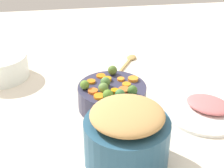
{
  "coord_description": "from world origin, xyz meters",
  "views": [
    {
      "loc": [
        -0.98,
        0.14,
        0.68
      ],
      "look_at": [
        0.02,
        -0.01,
        0.11
      ],
      "focal_mm": 54.41,
      "sensor_mm": 36.0,
      "label": 1
    }
  ],
  "objects": [
    {
      "name": "carrot_slice_7",
      "position": [
        -0.01,
        0.06,
        0.11
      ],
      "size": [
        0.04,
        0.04,
        0.01
      ],
      "primitive_type": "cylinder",
      "rotation": [
        0.0,
        0.0,
        2.76
      ],
      "color": "orange",
      "rests_on": "serving_bowl_carrots"
    },
    {
      "name": "tabletop",
      "position": [
        0.0,
        0.0,
        0.01
      ],
      "size": [
        2.4,
        2.4,
        0.02
      ],
      "primitive_type": "cube",
      "color": "silver",
      "rests_on": "ground"
    },
    {
      "name": "carrot_slice_2",
      "position": [
        0.06,
        0.0,
        0.11
      ],
      "size": [
        0.04,
        0.04,
        0.01
      ],
      "primitive_type": "cylinder",
      "rotation": [
        0.0,
        0.0,
        2.7
      ],
      "color": "orange",
      "rests_on": "serving_bowl_carrots"
    },
    {
      "name": "brussels_sprout_2",
      "position": [
        -0.06,
        0.01,
        0.12
      ],
      "size": [
        0.04,
        0.04,
        0.04
      ],
      "primitive_type": "sphere",
      "color": "#578228",
      "rests_on": "serving_bowl_carrots"
    },
    {
      "name": "brussels_sprout_0",
      "position": [
        0.02,
        0.08,
        0.12
      ],
      "size": [
        0.03,
        0.03,
        0.03
      ],
      "primitive_type": "sphere",
      "color": "olive",
      "rests_on": "serving_bowl_carrots"
    },
    {
      "name": "carrot_slice_0",
      "position": [
        0.05,
        -0.09,
        0.11
      ],
      "size": [
        0.05,
        0.05,
        0.01
      ],
      "primitive_type": "cylinder",
      "rotation": [
        0.0,
        0.0,
        2.76
      ],
      "color": "orange",
      "rests_on": "serving_bowl_carrots"
    },
    {
      "name": "wooden_spoon",
      "position": [
        0.35,
        -0.13,
        0.03
      ],
      "size": [
        0.25,
        0.16,
        0.01
      ],
      "color": "tan",
      "rests_on": "tabletop"
    },
    {
      "name": "carrot_slice_9",
      "position": [
        -0.02,
        -0.05,
        0.11
      ],
      "size": [
        0.05,
        0.05,
        0.01
      ],
      "primitive_type": "cylinder",
      "rotation": [
        0.0,
        0.0,
        2.77
      ],
      "color": "orange",
      "rests_on": "serving_bowl_carrots"
    },
    {
      "name": "metal_pot",
      "position": [
        -0.27,
        -0.01,
        0.09
      ],
      "size": [
        0.23,
        0.23,
        0.14
      ],
      "primitive_type": "cylinder",
      "color": "#275371",
      "rests_on": "tabletop"
    },
    {
      "name": "stuffing_mound",
      "position": [
        -0.27,
        -0.01,
        0.18
      ],
      "size": [
        0.2,
        0.2,
        0.04
      ],
      "primitive_type": "ellipsoid",
      "color": "tan",
      "rests_on": "metal_pot"
    },
    {
      "name": "brussels_sprout_6",
      "position": [
        -0.06,
        -0.02,
        0.12
      ],
      "size": [
        0.03,
        0.03,
        0.03
      ],
      "primitive_type": "sphere",
      "color": "#42793E",
      "rests_on": "serving_bowl_carrots"
    },
    {
      "name": "ham_plate",
      "position": [
        -0.07,
        -0.32,
        0.03
      ],
      "size": [
        0.27,
        0.27,
        0.01
      ],
      "primitive_type": "cylinder",
      "color": "white",
      "rests_on": "tabletop"
    },
    {
      "name": "brussels_sprout_1",
      "position": [
        0.11,
        -0.03,
        0.12
      ],
      "size": [
        0.03,
        0.03,
        0.03
      ],
      "primitive_type": "sphere",
      "color": "#51712F",
      "rests_on": "serving_bowl_carrots"
    },
    {
      "name": "carrot_slice_5",
      "position": [
        0.1,
        0.02,
        0.1
      ],
      "size": [
        0.04,
        0.04,
        0.01
      ],
      "primitive_type": "cylinder",
      "rotation": [
        0.0,
        0.0,
        3.06
      ],
      "color": "orange",
      "rests_on": "serving_bowl_carrots"
    },
    {
      "name": "brussels_sprout_3",
      "position": [
        0.02,
        0.01,
        0.12
      ],
      "size": [
        0.03,
        0.03,
        0.03
      ],
      "primitive_type": "sphere",
      "color": "#4D7A3D",
      "rests_on": "serving_bowl_carrots"
    },
    {
      "name": "serving_bowl_carrots",
      "position": [
        0.02,
        -0.01,
        0.06
      ],
      "size": [
        0.24,
        0.24,
        0.08
      ],
      "primitive_type": "cylinder",
      "color": "#33334D",
      "rests_on": "tabletop"
    },
    {
      "name": "carrot_slice_8",
      "position": [
        0.06,
        0.06,
        0.1
      ],
      "size": [
        0.04,
        0.04,
        0.01
      ],
      "primitive_type": "cylinder",
      "rotation": [
        0.0,
        0.0,
        0.61
      ],
      "color": "orange",
      "rests_on": "serving_bowl_carrots"
    },
    {
      "name": "carrot_slice_4",
      "position": [
        0.02,
        -0.06,
        0.1
      ],
      "size": [
        0.04,
        0.04,
        0.01
      ],
      "primitive_type": "cylinder",
      "rotation": [
        0.0,
        0.0,
        1.03
      ],
      "color": "orange",
      "rests_on": "serving_bowl_carrots"
    },
    {
      "name": "brussels_sprout_5",
      "position": [
        -0.04,
        -0.07,
        0.12
      ],
      "size": [
        0.03,
        0.03,
        0.03
      ],
      "primitive_type": "sphere",
      "color": "#426D2A",
      "rests_on": "serving_bowl_carrots"
    },
    {
      "name": "carrot_slice_1",
      "position": [
        -0.02,
        -0.01,
        0.11
      ],
      "size": [
        0.03,
        0.03,
        0.01
      ],
      "primitive_type": "cylinder",
      "rotation": [
        0.0,
        0.0,
        4.56
      ],
      "color": "orange",
      "rests_on": "serving_bowl_carrots"
    },
    {
      "name": "brussels_sprout_4",
      "position": [
        -0.01,
        0.02,
        0.12
      ],
      "size": [
        0.03,
        0.03,
        0.03
      ],
      "primitive_type": "sphere",
      "color": "#5F843E",
      "rests_on": "serving_bowl_carrots"
    },
    {
      "name": "ham_slice_main",
      "position": [
        -0.06,
        -0.34,
        0.05
      ],
      "size": [
        0.2,
        0.19,
        0.03
      ],
      "primitive_type": "ellipsoid",
      "rotation": [
        0.0,
        0.0,
        0.73
      ],
      "color": "#D0696B",
      "rests_on": "ham_plate"
    },
    {
      "name": "carrot_slice_3",
      "position": [
        -0.05,
        0.04,
        0.11
      ],
      "size": [
        0.05,
        0.05,
        0.01
      ],
      "primitive_type": "cylinder",
      "rotation": [
        0.0,
        0.0,
        2.48
      ],
      "color": "orange",
      "rests_on": "serving_bowl_carrots"
    },
    {
      "name": "carrot_slice_6",
      "position": [
        0.06,
        -0.05,
        0.1
      ],
      "size": [
        0.04,
        0.04,
        0.01
      ],
      "primitive_type": "cylinder",
      "rotation": [
        0.0,
        0.0,
        2.42
      ],
      "color": "orange",
      "rests_on": "serving_bowl_carrots"
    }
  ]
}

